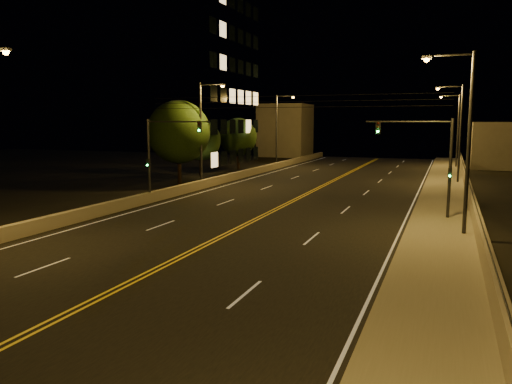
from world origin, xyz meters
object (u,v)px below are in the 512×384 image
(streetlight_2, at_px, (458,128))
(tree_1, at_px, (201,140))
(traffic_signal_left, at_px, (160,150))
(building_tower, at_px, (146,55))
(streetlight_1, at_px, (464,133))
(streetlight_3, at_px, (456,126))
(streetlight_6, at_px, (279,126))
(tree_0, at_px, (179,132))
(traffic_signal_right, at_px, (433,157))
(streetlight_0, at_px, (512,173))
(tree_2, at_px, (238,137))
(streetlight_5, at_px, (204,128))

(streetlight_2, xyz_separation_m, tree_1, (-26.89, -0.49, -1.51))
(traffic_signal_left, bearing_deg, building_tower, 124.99)
(streetlight_1, height_order, streetlight_3, same)
(streetlight_6, bearing_deg, streetlight_2, -26.99)
(tree_0, bearing_deg, traffic_signal_right, -22.91)
(streetlight_0, relative_size, traffic_signal_right, 1.52)
(building_tower, bearing_deg, tree_2, 26.81)
(streetlight_5, bearing_deg, streetlight_1, -32.03)
(streetlight_2, bearing_deg, tree_2, 163.60)
(traffic_signal_right, bearing_deg, streetlight_1, -70.41)
(traffic_signal_right, distance_m, tree_1, 31.70)
(tree_1, bearing_deg, traffic_signal_right, -36.83)
(tree_0, height_order, tree_2, tree_0)
(streetlight_5, xyz_separation_m, traffic_signal_left, (1.12, -9.15, -1.52))
(streetlight_1, xyz_separation_m, streetlight_5, (-21.46, 13.43, 0.00))
(streetlight_5, xyz_separation_m, tree_1, (-5.43, 9.85, -1.51))
(streetlight_0, xyz_separation_m, streetlight_2, (0.00, 45.01, 0.00))
(streetlight_3, xyz_separation_m, tree_2, (-25.73, -10.06, -1.34))
(streetlight_0, relative_size, tree_2, 1.45)
(building_tower, bearing_deg, traffic_signal_right, -32.75)
(traffic_signal_right, height_order, traffic_signal_left, same)
(streetlight_1, xyz_separation_m, traffic_signal_left, (-20.34, 4.27, -1.52))
(streetlight_3, height_order, streetlight_6, same)
(streetlight_5, distance_m, tree_1, 11.35)
(streetlight_2, bearing_deg, streetlight_1, -90.00)
(building_tower, xyz_separation_m, tree_1, (8.85, -3.01, -10.11))
(streetlight_0, bearing_deg, building_tower, 126.94)
(streetlight_1, bearing_deg, traffic_signal_left, 168.13)
(streetlight_6, relative_size, building_tower, 0.32)
(building_tower, relative_size, tree_1, 4.70)
(streetlight_6, distance_m, traffic_signal_right, 36.41)
(streetlight_3, bearing_deg, building_tower, -157.07)
(building_tower, distance_m, tree_1, 13.77)
(streetlight_2, relative_size, tree_1, 1.51)
(streetlight_6, relative_size, tree_1, 1.51)
(streetlight_5, height_order, tree_1, streetlight_5)
(streetlight_5, height_order, traffic_signal_right, streetlight_5)
(streetlight_3, xyz_separation_m, streetlight_6, (-21.46, -6.70, 0.00))
(streetlight_0, xyz_separation_m, building_tower, (-35.74, 47.53, 8.61))
(streetlight_1, xyz_separation_m, building_tower, (-35.74, 26.28, 8.61))
(tree_0, relative_size, tree_2, 1.23)
(streetlight_6, height_order, tree_2, streetlight_6)
(traffic_signal_left, bearing_deg, traffic_signal_right, 0.00)
(building_tower, bearing_deg, streetlight_1, -36.33)
(traffic_signal_right, height_order, tree_2, tree_2)
(streetlight_2, height_order, tree_2, streetlight_2)
(building_tower, bearing_deg, streetlight_0, -53.06)
(traffic_signal_left, distance_m, tree_2, 27.60)
(streetlight_3, relative_size, tree_2, 1.45)
(traffic_signal_left, xyz_separation_m, tree_0, (-3.96, 9.63, 1.12))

